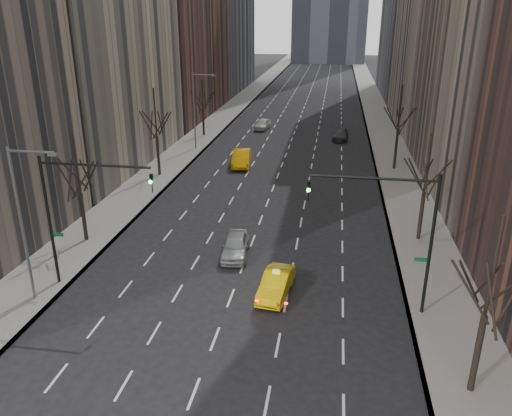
% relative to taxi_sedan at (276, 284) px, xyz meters
% --- Properties ---
extents(sidewalk_left, '(4.50, 320.00, 0.15)m').
position_rel_taxi_sedan_xyz_m(sidewalk_left, '(-14.82, 57.17, -0.62)').
color(sidewalk_left, slate).
rests_on(sidewalk_left, ground).
extents(sidewalk_right, '(4.50, 320.00, 0.15)m').
position_rel_taxi_sedan_xyz_m(sidewalk_right, '(9.68, 57.17, -0.62)').
color(sidewalk_right, slate).
rests_on(sidewalk_right, ground).
extents(tree_lw_b, '(3.36, 3.50, 7.82)m').
position_rel_taxi_sedan_xyz_m(tree_lw_b, '(-14.57, 5.17, 3.02)').
color(tree_lw_b, black).
rests_on(tree_lw_b, ground).
extents(tree_lw_c, '(3.36, 3.50, 8.74)m').
position_rel_taxi_sedan_xyz_m(tree_lw_c, '(-14.57, 21.17, 3.34)').
color(tree_lw_c, black).
rests_on(tree_lw_c, ground).
extents(tree_lw_d, '(3.36, 3.50, 7.36)m').
position_rel_taxi_sedan_xyz_m(tree_lw_d, '(-14.57, 39.17, 2.86)').
color(tree_lw_d, black).
rests_on(tree_lw_d, ground).
extents(tree_rw_a, '(3.36, 3.50, 8.28)m').
position_rel_taxi_sedan_xyz_m(tree_rw_a, '(9.43, -6.83, 3.18)').
color(tree_rw_a, black).
rests_on(tree_rw_a, ground).
extents(tree_rw_b, '(3.36, 3.50, 7.82)m').
position_rel_taxi_sedan_xyz_m(tree_rw_b, '(9.43, 9.17, 3.02)').
color(tree_rw_b, black).
rests_on(tree_rw_b, ground).
extents(tree_rw_c, '(3.36, 3.50, 8.74)m').
position_rel_taxi_sedan_xyz_m(tree_rw_c, '(9.43, 27.17, 3.34)').
color(tree_rw_c, black).
rests_on(tree_rw_c, ground).
extents(traffic_mast_left, '(6.69, 0.39, 8.00)m').
position_rel_taxi_sedan_xyz_m(traffic_mast_left, '(-11.67, -0.84, 4.79)').
color(traffic_mast_left, black).
rests_on(traffic_mast_left, ground).
extents(traffic_mast_right, '(6.69, 0.39, 8.00)m').
position_rel_taxi_sedan_xyz_m(traffic_mast_right, '(6.54, -0.84, 4.79)').
color(traffic_mast_right, black).
rests_on(traffic_mast_right, ground).
extents(streetlight_near, '(2.83, 0.22, 9.00)m').
position_rel_taxi_sedan_xyz_m(streetlight_near, '(-13.41, -2.83, 4.92)').
color(streetlight_near, slate).
rests_on(streetlight_near, ground).
extents(streetlight_far, '(2.83, 0.22, 9.00)m').
position_rel_taxi_sedan_xyz_m(streetlight_far, '(-13.41, 32.17, 4.92)').
color(streetlight_far, slate).
rests_on(streetlight_far, ground).
extents(taxi_sedan, '(1.98, 4.39, 1.40)m').
position_rel_taxi_sedan_xyz_m(taxi_sedan, '(0.00, 0.00, 0.00)').
color(taxi_sedan, yellow).
rests_on(taxi_sedan, ground).
extents(silver_sedan_ahead, '(2.17, 4.50, 1.48)m').
position_rel_taxi_sedan_xyz_m(silver_sedan_ahead, '(-3.37, 4.65, 0.04)').
color(silver_sedan_ahead, '#94989B').
rests_on(silver_sedan_ahead, ground).
extents(far_taxi, '(2.45, 5.41, 1.72)m').
position_rel_taxi_sedan_xyz_m(far_taxi, '(-6.92, 26.10, 0.16)').
color(far_taxi, '#FAAE05').
rests_on(far_taxi, ground).
extents(far_suv_grey, '(2.24, 4.93, 1.40)m').
position_rel_taxi_sedan_xyz_m(far_suv_grey, '(3.75, 40.10, 0.00)').
color(far_suv_grey, '#303035').
rests_on(far_suv_grey, ground).
extents(far_car_white, '(2.15, 4.51, 1.49)m').
position_rel_taxi_sedan_xyz_m(far_car_white, '(-7.30, 44.69, 0.05)').
color(far_car_white, silver).
rests_on(far_car_white, ground).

